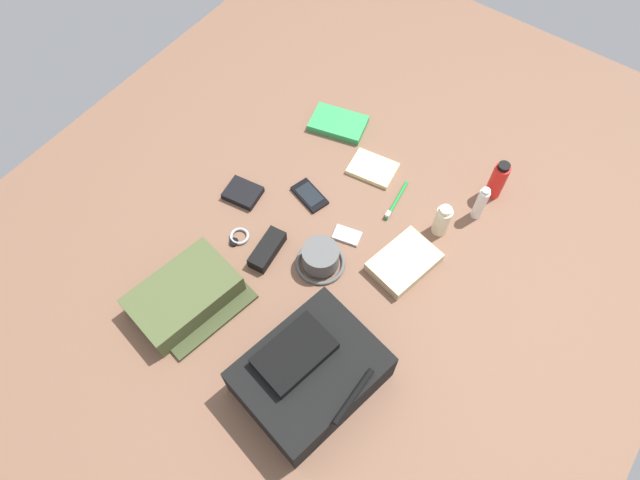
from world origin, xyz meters
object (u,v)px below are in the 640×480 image
object	(u,v)px
folded_towel	(404,262)
toothpaste_tube	(481,203)
cell_phone	(310,195)
sunglasses_case	(267,250)
toiletry_pouch	(185,297)
paperback_novel	(338,124)
wallet	(243,193)
toothbrush	(395,202)
lotion_bottle	(442,220)
backpack	(310,373)
wristwatch	(239,237)
bucket_hat	(320,258)
media_player	(347,235)
sunscreen_spray	(498,180)
notepad	(373,168)

from	to	relation	value
folded_towel	toothpaste_tube	bearing A→B (deg)	162.44
cell_phone	folded_towel	size ratio (longest dim) A/B	0.68
cell_phone	sunglasses_case	size ratio (longest dim) A/B	0.98
toiletry_pouch	toothpaste_tube	distance (m)	0.93
paperback_novel	wallet	bearing A→B (deg)	-10.59
toothbrush	folded_towel	bearing A→B (deg)	38.54
lotion_bottle	sunglasses_case	distance (m)	0.54
toothbrush	sunglasses_case	size ratio (longest dim) A/B	1.18
toiletry_pouch	wallet	bearing A→B (deg)	-163.56
backpack	wristwatch	bearing A→B (deg)	-117.31
sunglasses_case	bucket_hat	bearing A→B (deg)	105.22
lotion_bottle	toothbrush	size ratio (longest dim) A/B	0.73
media_player	folded_towel	size ratio (longest dim) A/B	0.47
sunscreen_spray	cell_phone	xyz separation A→B (m)	(0.36, -0.47, -0.07)
toothbrush	notepad	bearing A→B (deg)	-117.85
backpack	wallet	distance (m)	0.65
paperback_novel	sunscreen_spray	bearing A→B (deg)	95.88
cell_phone	wallet	world-z (taller)	wallet
toiletry_pouch	folded_towel	world-z (taller)	toiletry_pouch
bucket_hat	wristwatch	size ratio (longest dim) A/B	2.12
toothbrush	media_player	bearing A→B (deg)	-16.35
lotion_bottle	paperback_novel	world-z (taller)	lotion_bottle
paperback_novel	media_player	world-z (taller)	paperback_novel
lotion_bottle	paperback_novel	xyz separation A→B (m)	(-0.17, -0.50, -0.05)
toothpaste_tube	wristwatch	distance (m)	0.76
toiletry_pouch	media_player	size ratio (longest dim) A/B	3.48
toiletry_pouch	sunscreen_spray	world-z (taller)	sunscreen_spray
sunscreen_spray	media_player	xyz separation A→B (m)	(0.41, -0.29, -0.07)
wristwatch	sunglasses_case	distance (m)	0.11
toothpaste_tube	toiletry_pouch	bearing A→B (deg)	-35.02
sunscreen_spray	lotion_bottle	world-z (taller)	sunscreen_spray
lotion_bottle	backpack	bearing A→B (deg)	-3.79
notepad	sunglasses_case	world-z (taller)	sunglasses_case
sunscreen_spray	toothbrush	size ratio (longest dim) A/B	0.90
toothbrush	notepad	world-z (taller)	toothbrush
backpack	toothbrush	xyz separation A→B (m)	(-0.63, -0.12, -0.07)
paperback_novel	folded_towel	size ratio (longest dim) A/B	1.07
backpack	bucket_hat	distance (m)	0.36
cell_phone	wristwatch	size ratio (longest dim) A/B	1.92
paperback_novel	wristwatch	size ratio (longest dim) A/B	3.02
sunscreen_spray	wristwatch	size ratio (longest dim) A/B	2.10
media_player	wallet	world-z (taller)	wallet
bucket_hat	toothbrush	world-z (taller)	bucket_hat
toothpaste_tube	lotion_bottle	distance (m)	0.14
bucket_hat	media_player	bearing A→B (deg)	175.69
wristwatch	folded_towel	xyz separation A→B (m)	(-0.22, 0.46, 0.01)
bucket_hat	cell_phone	world-z (taller)	bucket_hat
lotion_bottle	toothbrush	bearing A→B (deg)	-91.37
sunglasses_case	media_player	bearing A→B (deg)	131.97
bucket_hat	toothpaste_tube	world-z (taller)	toothpaste_tube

